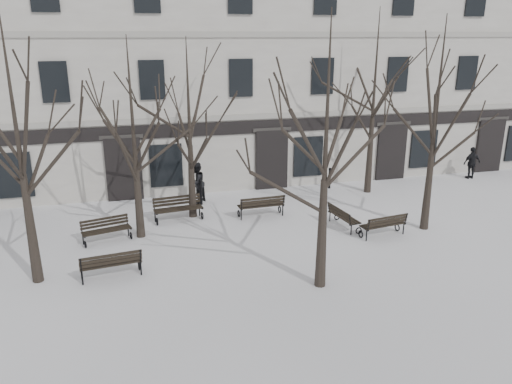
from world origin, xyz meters
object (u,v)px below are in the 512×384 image
object	(u,v)px
bench_4	(261,205)
bench_5	(343,216)
tree_1	(14,116)
bench_2	(384,224)
bench_3	(178,208)
tree_3	(438,101)
tree_2	(327,123)
bench_0	(106,229)
bench_1	(111,263)

from	to	relation	value
bench_4	bench_5	distance (m)	3.42
tree_1	bench_5	distance (m)	12.06
bench_2	bench_3	world-z (taller)	bench_3
tree_3	tree_2	bearing A→B (deg)	-149.94
bench_5	bench_2	bearing A→B (deg)	-145.52
tree_1	bench_2	world-z (taller)	tree_1
bench_3	bench_5	world-z (taller)	bench_3
bench_0	bench_1	world-z (taller)	bench_1
bench_3	tree_1	bearing A→B (deg)	-145.43
tree_2	bench_3	xyz separation A→B (m)	(-3.53, 6.73, -4.45)
tree_1	bench_1	size ratio (longest dim) A/B	4.24
bench_2	bench_5	bearing A→B (deg)	-57.23
tree_2	bench_3	world-z (taller)	tree_2
tree_3	bench_0	size ratio (longest dim) A/B	4.36
bench_1	bench_3	size ratio (longest dim) A/B	0.95
bench_3	bench_5	bearing A→B (deg)	-28.72
bench_3	bench_4	size ratio (longest dim) A/B	1.04
tree_2	bench_5	size ratio (longest dim) A/B	4.57
bench_3	bench_1	bearing A→B (deg)	-126.05
bench_1	bench_2	xyz separation A→B (m)	(9.88, 0.86, -0.02)
bench_4	bench_0	bearing A→B (deg)	6.94
tree_1	bench_5	xyz separation A→B (m)	(11.00, 1.72, -4.66)
bench_2	bench_5	distance (m)	1.67
bench_1	bench_2	world-z (taller)	bench_1
bench_0	tree_1	bearing A→B (deg)	-141.41
tree_3	bench_3	xyz separation A→B (m)	(-9.25, 3.42, -4.47)
tree_1	bench_3	xyz separation A→B (m)	(4.81, 4.22, -4.58)
tree_1	tree_2	bearing A→B (deg)	-16.74
bench_3	bench_4	xyz separation A→B (m)	(3.39, -0.53, -0.01)
bench_4	tree_2	bearing A→B (deg)	89.02
bench_0	bench_3	distance (m)	3.20
bench_0	bench_5	world-z (taller)	bench_0
bench_5	tree_3	bearing A→B (deg)	-113.63
tree_3	bench_2	world-z (taller)	tree_3
tree_1	tree_2	distance (m)	8.71
bench_2	bench_4	size ratio (longest dim) A/B	0.96
bench_3	bench_5	xyz separation A→B (m)	(6.18, -2.50, -0.08)
tree_2	bench_3	bearing A→B (deg)	117.67
bench_1	bench_5	xyz separation A→B (m)	(8.78, 2.11, -0.05)
bench_0	bench_1	bearing A→B (deg)	-100.82
bench_1	bench_5	bearing A→B (deg)	-173.50
tree_3	bench_4	distance (m)	7.92
tree_1	tree_2	size ratio (longest dim) A/B	1.03
bench_1	bench_2	bearing A→B (deg)	177.95
tree_3	bench_3	size ratio (longest dim) A/B	3.94
bench_0	tree_2	bearing A→B (deg)	-54.00
bench_4	bench_5	world-z (taller)	bench_4
bench_1	bench_5	world-z (taller)	bench_1
tree_1	bench_4	world-z (taller)	tree_1
tree_2	bench_5	xyz separation A→B (m)	(2.65, 4.23, -4.53)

